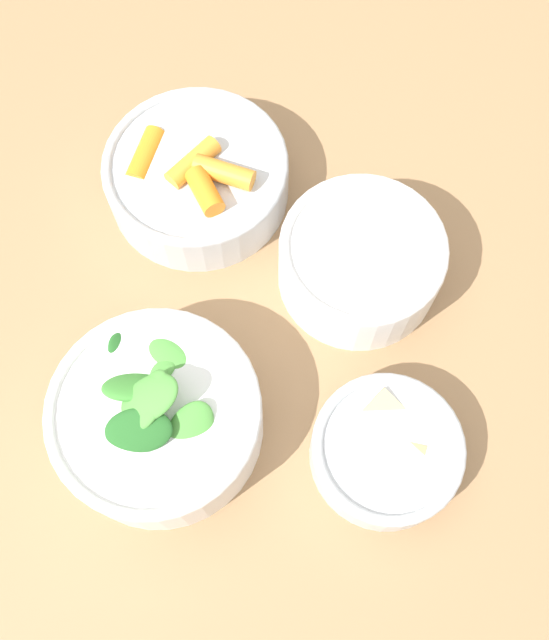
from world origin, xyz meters
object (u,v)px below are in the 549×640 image
at_px(bowl_greens, 158,416).
at_px(bowl_beans_hotdog, 360,263).
at_px(bowl_carrots, 196,176).
at_px(bowl_cookies, 386,451).

distance_m(bowl_greens, bowl_beans_hotdog, 0.23).
relative_size(bowl_carrots, bowl_greens, 1.01).
distance_m(bowl_carrots, bowl_greens, 0.24).
height_order(bowl_carrots, bowl_beans_hotdog, bowl_carrots).
xyz_separation_m(bowl_carrots, bowl_beans_hotdog, (0.16, -0.08, 0.00)).
relative_size(bowl_carrots, bowl_beans_hotdog, 1.18).
xyz_separation_m(bowl_greens, bowl_beans_hotdog, (0.17, 0.16, -0.01)).
relative_size(bowl_carrots, bowl_cookies, 1.39).
relative_size(bowl_greens, bowl_beans_hotdog, 1.17).
bearing_deg(bowl_greens, bowl_carrots, 89.71).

